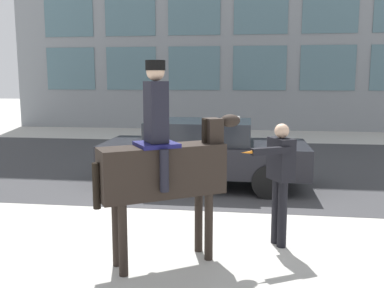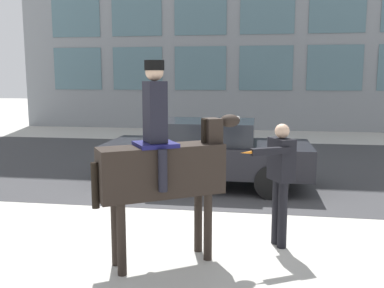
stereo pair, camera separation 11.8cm
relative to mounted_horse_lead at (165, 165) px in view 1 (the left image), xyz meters
name	(u,v)px [view 1 (the left image)]	position (x,y,z in m)	size (l,w,h in m)	color
ground_plane	(181,219)	(-0.07, 1.68, -1.28)	(80.00, 80.00, 0.00)	#B2AFA8
road_surface	(209,164)	(-0.07, 6.43, -1.27)	(20.16, 8.50, 0.01)	#38383A
mounted_horse_lead	(165,165)	(0.00, 0.00, 0.00)	(1.76, 1.26, 2.55)	black
pedestrian_bystander	(280,174)	(1.46, 0.77, -0.25)	(0.74, 0.74, 1.73)	black
street_car_near_lane	(204,152)	(0.05, 3.99, -0.51)	(4.37, 1.87, 1.44)	black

